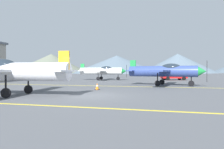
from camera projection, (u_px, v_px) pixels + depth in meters
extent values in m
plane|color=#54565B|center=(88.00, 95.00, 13.22)|extent=(400.00, 400.00, 0.00)
cube|color=yellow|center=(56.00, 106.00, 9.20)|extent=(80.00, 0.16, 0.01)
cube|color=yellow|center=(115.00, 86.00, 21.03)|extent=(80.00, 0.16, 0.01)
cylinder|color=silver|center=(15.00, 72.00, 13.01)|extent=(7.48, 1.91, 1.20)
ellipsoid|color=#1E2833|center=(1.00, 66.00, 13.15)|extent=(2.26, 1.19, 0.98)
cube|color=silver|center=(9.00, 71.00, 13.08)|extent=(2.12, 9.65, 0.17)
cube|color=silver|center=(64.00, 71.00, 12.53)|extent=(1.03, 2.89, 0.11)
cube|color=#F2A519|center=(64.00, 61.00, 12.52)|extent=(0.70, 0.20, 1.31)
cylinder|color=black|center=(28.00, 82.00, 14.18)|extent=(0.11, 0.11, 1.09)
cylinder|color=black|center=(28.00, 89.00, 14.19)|extent=(0.62, 0.19, 0.61)
cylinder|color=black|center=(6.00, 84.00, 11.81)|extent=(0.11, 0.11, 1.09)
cylinder|color=black|center=(6.00, 93.00, 11.82)|extent=(0.62, 0.19, 0.61)
cylinder|color=#33478C|center=(162.00, 71.00, 22.07)|extent=(7.49, 2.64, 1.20)
cone|color=#1E8C3F|center=(202.00, 71.00, 20.34)|extent=(0.95, 1.15, 1.02)
cube|color=black|center=(207.00, 71.00, 20.15)|extent=(0.07, 0.14, 2.18)
ellipsoid|color=#1E2833|center=(171.00, 68.00, 21.65)|extent=(2.33, 1.39, 0.98)
cube|color=#33478C|center=(166.00, 71.00, 21.88)|extent=(3.07, 9.62, 0.17)
cube|color=#33478C|center=(133.00, 71.00, 23.51)|extent=(1.31, 2.92, 0.11)
cube|color=#1E8C3F|center=(133.00, 66.00, 23.49)|extent=(0.70, 0.26, 1.31)
cylinder|color=black|center=(191.00, 78.00, 20.79)|extent=(0.11, 0.11, 1.09)
cylinder|color=black|center=(191.00, 83.00, 20.80)|extent=(0.62, 0.25, 0.61)
cylinder|color=black|center=(158.00, 78.00, 21.09)|extent=(0.11, 0.11, 1.09)
cylinder|color=black|center=(158.00, 83.00, 21.10)|extent=(0.62, 0.25, 0.61)
cylinder|color=black|center=(162.00, 77.00, 23.26)|extent=(0.11, 0.11, 1.09)
cylinder|color=black|center=(162.00, 82.00, 23.27)|extent=(0.62, 0.25, 0.61)
cylinder|color=white|center=(101.00, 71.00, 34.95)|extent=(7.47, 1.72, 1.20)
cone|color=#1E8C3F|center=(124.00, 71.00, 34.27)|extent=(0.83, 1.07, 1.02)
cube|color=black|center=(127.00, 71.00, 34.19)|extent=(0.05, 0.13, 2.18)
ellipsoid|color=#1E2833|center=(106.00, 69.00, 34.78)|extent=(2.24, 1.13, 0.98)
cube|color=white|center=(103.00, 71.00, 34.88)|extent=(1.88, 9.64, 0.17)
cube|color=white|center=(83.00, 71.00, 35.52)|extent=(0.96, 2.88, 0.11)
cube|color=#1E8C3F|center=(82.00, 67.00, 35.50)|extent=(0.69, 0.18, 1.31)
cylinder|color=black|center=(118.00, 75.00, 34.45)|extent=(0.11, 0.11, 1.09)
cylinder|color=black|center=(118.00, 78.00, 34.46)|extent=(0.62, 0.17, 0.61)
cylinder|color=black|center=(98.00, 75.00, 33.82)|extent=(0.11, 0.11, 1.09)
cylinder|color=black|center=(98.00, 79.00, 33.83)|extent=(0.62, 0.17, 0.61)
cylinder|color=black|center=(101.00, 75.00, 36.18)|extent=(0.11, 0.11, 1.09)
cylinder|color=black|center=(101.00, 78.00, 36.19)|extent=(0.62, 0.17, 0.61)
cube|color=red|center=(174.00, 76.00, 34.93)|extent=(4.65, 3.06, 0.75)
cube|color=black|center=(175.00, 72.00, 34.93)|extent=(2.78, 2.26, 0.55)
cylinder|color=black|center=(164.00, 78.00, 35.72)|extent=(0.68, 0.41, 0.64)
cylinder|color=black|center=(168.00, 78.00, 33.93)|extent=(0.68, 0.41, 0.64)
cylinder|color=black|center=(180.00, 78.00, 35.95)|extent=(0.68, 0.41, 0.64)
cylinder|color=black|center=(184.00, 78.00, 34.15)|extent=(0.68, 0.41, 0.64)
cube|color=black|center=(97.00, 90.00, 17.10)|extent=(0.36, 0.36, 0.04)
cone|color=orange|center=(97.00, 86.00, 17.10)|extent=(0.29, 0.29, 0.55)
cylinder|color=white|center=(97.00, 86.00, 17.10)|extent=(0.20, 0.20, 0.08)
cone|color=slate|center=(51.00, 64.00, 137.12)|extent=(53.08, 53.08, 13.22)
cone|color=slate|center=(117.00, 64.00, 126.94)|extent=(56.48, 56.48, 11.38)
cone|color=slate|center=(178.00, 63.00, 140.14)|extent=(52.55, 52.55, 13.62)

